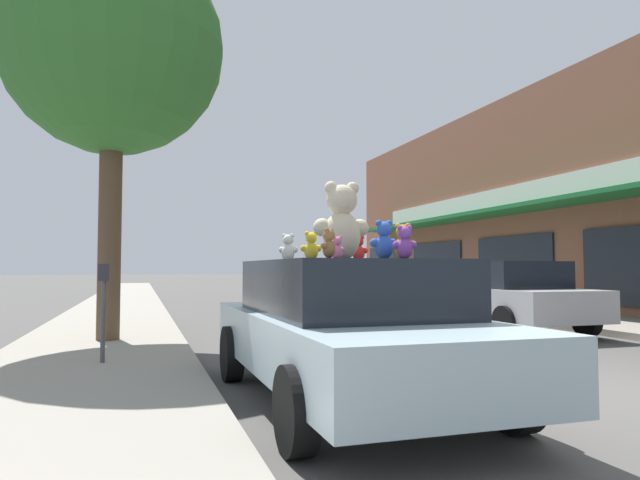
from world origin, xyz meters
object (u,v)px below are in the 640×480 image
Objects in this scene: teddy_bear_orange at (403,242)px; teddy_bear_white at (288,248)px; teddy_bear_teal at (340,248)px; parking_meter at (104,299)px; teddy_bear_yellow at (311,246)px; teddy_bear_pink at (337,248)px; parked_car_far_center at (505,295)px; plush_art_car at (346,326)px; teddy_bear_purple at (405,243)px; street_tree at (113,47)px; teddy_bear_giant at (342,222)px; teddy_bear_red at (359,249)px; teddy_bear_brown at (329,244)px; teddy_bear_blue at (384,240)px.

teddy_bear_orange is 1.82m from teddy_bear_white.
teddy_bear_teal reaches higher than parking_meter.
teddy_bear_orange is at bearing 50.37° from teddy_bear_teal.
teddy_bear_white is 1.05× the size of teddy_bear_yellow.
teddy_bear_pink is 0.05× the size of parked_car_far_center.
plush_art_car is 1.26m from teddy_bear_purple.
parking_meter is at bearing -64.83° from teddy_bear_pink.
teddy_bear_orange reaches higher than teddy_bear_purple.
teddy_bear_purple is 7.43m from street_tree.
teddy_bear_giant is 0.84m from teddy_bear_red.
teddy_bear_orange is 1.51m from teddy_bear_teal.
teddy_bear_brown is 0.78× the size of teddy_bear_yellow.
teddy_bear_red is (0.45, 0.66, -0.25)m from teddy_bear_giant.
parked_car_far_center is (5.75, 5.56, -0.75)m from teddy_bear_pink.
teddy_bear_brown is 0.69× the size of teddy_bear_blue.
teddy_bear_brown is 8.59m from parked_car_far_center.
teddy_bear_white is 0.05× the size of street_tree.
street_tree reaches higher than teddy_bear_pink.
teddy_bear_white is (-0.77, 0.30, 0.01)m from teddy_bear_red.
teddy_bear_purple is 4.36m from parking_meter.
parked_car_far_center is at bearing -133.45° from teddy_bear_giant.
teddy_bear_giant is 2.41× the size of teddy_bear_orange.
parking_meter is at bearing -48.87° from teddy_bear_blue.
teddy_bear_orange is at bearing 119.41° from teddy_bear_giant.
teddy_bear_red is at bearing -52.24° from teddy_bear_orange.
street_tree is (-2.75, 4.08, 3.61)m from teddy_bear_teal.
teddy_bear_brown is 4.06m from parking_meter.
plush_art_car is 1.11m from teddy_bear_blue.
teddy_bear_purple reaches higher than plush_art_car.
teddy_bear_blue is (0.64, 0.35, 0.05)m from teddy_bear_brown.
teddy_bear_yellow is at bearing -102.04° from teddy_bear_pink.
teddy_bear_pink reaches higher than plush_art_car.
teddy_bear_teal is (0.53, 1.40, 0.06)m from teddy_bear_pink.
teddy_bear_blue is (0.09, -0.73, 0.84)m from plush_art_car.
teddy_bear_yellow is (-0.70, -0.40, 0.01)m from teddy_bear_red.
teddy_bear_brown is at bearing 31.04° from teddy_bear_blue.
teddy_bear_red is at bearing -84.17° from teddy_bear_purple.
teddy_bear_white is at bearing -61.22° from teddy_bear_purple.
teddy_bear_blue reaches higher than teddy_bear_yellow.
teddy_bear_red is 6.64m from parked_car_far_center.
teddy_bear_red reaches higher than teddy_bear_purple.
teddy_bear_yellow is (-0.51, -0.50, -0.01)m from teddy_bear_teal.
teddy_bear_teal is at bearing -104.08° from teddy_bear_giant.
teddy_bear_brown is (-0.87, -0.43, -0.05)m from teddy_bear_orange.
teddy_bear_yellow reaches higher than plush_art_car.
teddy_bear_blue is at bearing -51.35° from parking_meter.
teddy_bear_white is at bearing -73.63° from teddy_bear_blue.
parked_car_far_center is (5.13, 5.66, -0.81)m from teddy_bear_orange.
parked_car_far_center is (5.72, 4.66, -0.80)m from teddy_bear_yellow.
teddy_bear_red is 0.24× the size of parking_meter.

